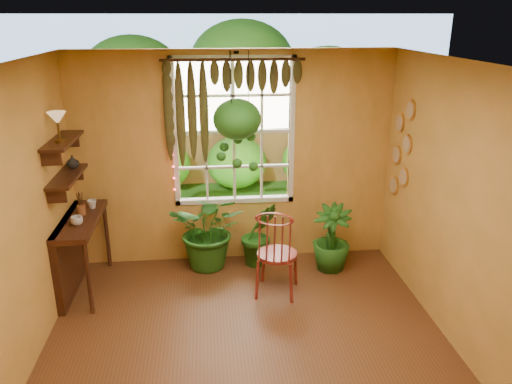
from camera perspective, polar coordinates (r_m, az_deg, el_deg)
floor at (r=4.89m, az=-0.57°, el=-19.28°), size 4.50×4.50×0.00m
ceiling at (r=3.83m, az=-0.71°, el=14.04°), size 4.50×4.50×0.00m
wall_back at (r=6.29m, az=-2.50°, el=3.70°), size 4.00×0.00×4.00m
wall_left at (r=4.48m, az=-27.12°, el=-5.26°), size 0.00×4.50×4.50m
wall_right at (r=4.78m, az=24.05°, el=-3.30°), size 0.00×4.50×4.50m
window at (r=6.24m, az=-2.56°, el=6.87°), size 1.52×0.10×1.86m
valance_vine at (r=6.01m, az=-3.40°, el=11.96°), size 1.70×0.12×1.10m
string_lights at (r=6.14m, az=-9.66°, el=6.89°), size 0.03×0.03×1.54m
wall_plates at (r=6.24m, az=16.28°, el=4.68°), size 0.04×0.32×1.10m
counter_ledge at (r=6.16m, az=-20.13°, el=-5.85°), size 0.40×1.20×0.90m
shelf_lower at (r=5.85m, az=-20.76°, el=1.70°), size 0.25×0.90×0.04m
shelf_upper at (r=5.75m, az=-21.23°, el=5.49°), size 0.25×0.90×0.04m
backyard at (r=10.83m, az=-2.71°, el=10.05°), size 14.00×10.00×12.00m
windsor_chair at (r=5.78m, az=2.34°, el=-8.40°), size 0.58×0.60×1.24m
potted_plant_left at (r=6.34m, az=-5.27°, el=-4.23°), size 1.10×1.01×1.04m
potted_plant_mid at (r=6.41m, az=0.37°, el=-4.79°), size 0.55×0.48×0.85m
potted_plant_right at (r=6.36m, az=8.60°, el=-5.21°), size 0.62×0.62×0.86m
hanging_basket at (r=5.86m, az=-2.16°, el=7.78°), size 0.56×0.56×1.39m
cup_a at (r=5.79m, az=-19.80°, el=-3.11°), size 0.17×0.17×0.10m
cup_b at (r=6.23m, az=-18.24°, el=-1.34°), size 0.14×0.14×0.10m
brush_jar at (r=6.05m, az=-19.41°, el=-1.26°), size 0.09×0.09×0.34m
shelf_vase at (r=6.07m, az=-20.23°, el=3.26°), size 0.18×0.18×0.15m
tiffany_lamp at (r=5.56m, az=-21.77°, el=7.66°), size 0.19×0.19×0.32m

